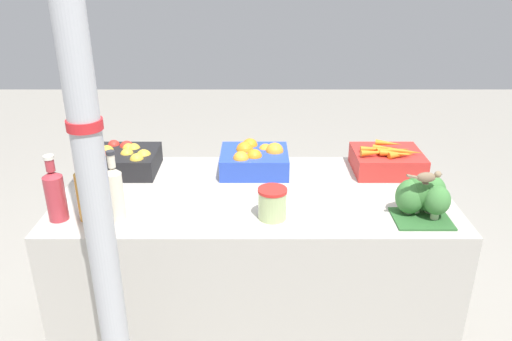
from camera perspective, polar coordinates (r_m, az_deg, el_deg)
The scene contains 12 objects.
ground_plane at distance 2.67m, azimuth 0.00°, elevation -18.60°, with size 10.00×10.00×0.00m, color gray.
market_table at distance 2.41m, azimuth 0.00°, elevation -11.28°, with size 1.69×0.80×0.83m, color #B7B2A8.
support_pole at distance 1.52m, azimuth -18.31°, elevation 1.66°, with size 0.10×0.10×2.51m.
apple_crate at distance 2.46m, azimuth -14.69°, elevation 1.28°, with size 0.32×0.28×0.13m.
orange_crate at distance 2.38m, azimuth 0.05°, elevation 1.34°, with size 0.32×0.28×0.14m.
carrot_crate at distance 2.46m, azimuth 15.00°, elevation 1.12°, with size 0.32×0.28×0.14m.
broccoli_pile at distance 2.07m, azimuth 18.74°, elevation -2.86°, with size 0.22×0.20×0.17m.
juice_bottle_ruby at distance 2.07m, azimuth -21.77°, elevation -2.41°, with size 0.08×0.08×0.27m.
juice_bottle_amber at distance 2.03m, azimuth -18.80°, elevation -2.37°, with size 0.06×0.06×0.27m.
juice_bottle_cloudy at distance 2.00m, azimuth -15.59°, elevation -2.31°, with size 0.06×0.06×0.29m.
pickle_jar at distance 1.96m, azimuth 2.09°, elevation -3.78°, with size 0.12×0.12×0.13m.
sparrow_bird at distance 1.98m, azimuth 19.22°, elevation -0.73°, with size 0.14×0.04×0.05m.
Camera 1 is at (0.01, -1.97, 1.79)m, focal length 35.00 mm.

